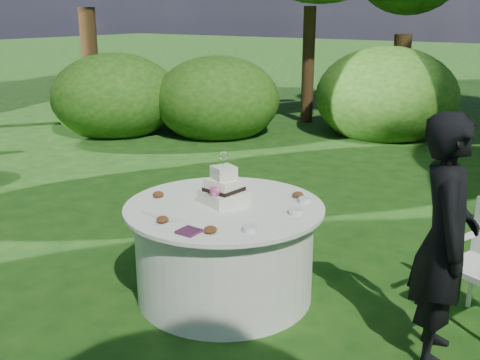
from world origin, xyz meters
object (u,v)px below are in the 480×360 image
at_px(table, 225,250).
at_px(napkins, 189,231).
at_px(guest, 445,240).
at_px(cake, 224,189).

bearing_deg(table, napkins, -77.11).
bearing_deg(guest, table, 74.66).
bearing_deg(napkins, cake, 104.77).
height_order(napkins, cake, cake).
height_order(napkins, guest, guest).
relative_size(guest, table, 1.06).
distance_m(table, cake, 0.50).
distance_m(napkins, guest, 1.67).
relative_size(guest, cake, 3.90).
relative_size(napkins, guest, 0.08).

